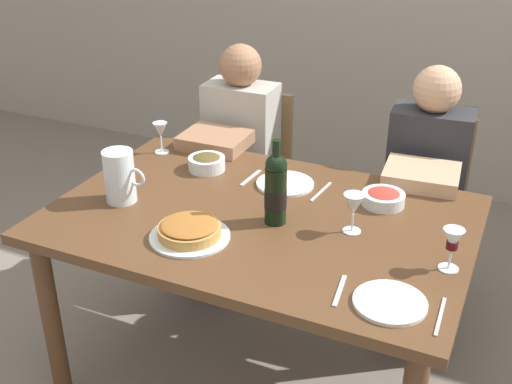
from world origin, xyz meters
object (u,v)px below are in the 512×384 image
at_px(salad_bowl, 383,198).
at_px(dining_table, 260,236).
at_px(water_pitcher, 120,179).
at_px(olive_bowl, 207,162).
at_px(wine_glass_centre, 160,131).
at_px(baked_tart, 190,231).
at_px(dinner_plate_right_setting, 390,302).
at_px(wine_glass_right_diner, 354,206).
at_px(chair_right, 425,198).
at_px(wine_glass_left_diner, 453,242).
at_px(diner_right, 421,197).
at_px(dinner_plate_left_setting, 285,184).
at_px(diner_left, 231,162).
at_px(chair_left, 251,166).
at_px(wine_bottle, 276,189).

bearing_deg(salad_bowl, dining_table, -146.03).
relative_size(dining_table, water_pitcher, 7.47).
height_order(olive_bowl, wine_glass_centre, wine_glass_centre).
distance_m(baked_tart, dinner_plate_right_setting, 0.71).
relative_size(olive_bowl, wine_glass_right_diner, 1.07).
bearing_deg(chair_right, dinner_plate_right_setting, 90.28).
relative_size(wine_glass_left_diner, diner_right, 0.12).
xyz_separation_m(baked_tart, dinner_plate_left_setting, (0.14, 0.51, -0.02)).
bearing_deg(baked_tart, diner_right, 56.50).
height_order(dining_table, diner_left, diner_left).
distance_m(water_pitcher, wine_glass_centre, 0.47).
bearing_deg(salad_bowl, diner_left, 154.36).
relative_size(wine_glass_left_diner, wine_glass_right_diner, 1.00).
xyz_separation_m(water_pitcher, diner_left, (0.07, 0.78, -0.23)).
height_order(salad_bowl, diner_left, diner_left).
height_order(chair_right, diner_right, diner_right).
height_order(wine_glass_right_diner, dinner_plate_left_setting, wine_glass_right_diner).
bearing_deg(dinner_plate_left_setting, olive_bowl, 179.90).
xyz_separation_m(water_pitcher, chair_left, (0.07, 1.01, -0.35)).
relative_size(wine_glass_centre, diner_right, 0.12).
xyz_separation_m(wine_bottle, olive_bowl, (-0.43, 0.29, -0.10)).
bearing_deg(water_pitcher, wine_glass_right_diner, 9.14).
relative_size(water_pitcher, diner_left, 0.17).
bearing_deg(salad_bowl, dinner_plate_left_setting, -179.90).
bearing_deg(wine_bottle, diner_left, 127.09).
relative_size(dining_table, chair_right, 1.72).
bearing_deg(wine_bottle, dining_table, 158.27).
relative_size(baked_tart, dinner_plate_left_setting, 1.21).
relative_size(wine_glass_centre, dinner_plate_left_setting, 0.61).
relative_size(wine_bottle, wine_glass_centre, 2.24).
bearing_deg(baked_tart, olive_bowl, 112.50).
height_order(dining_table, wine_glass_left_diner, wine_glass_left_diner).
height_order(dinner_plate_right_setting, chair_right, chair_right).
distance_m(dining_table, baked_tart, 0.31).
xyz_separation_m(salad_bowl, chair_left, (-0.84, 0.64, -0.29)).
bearing_deg(wine_glass_right_diner, wine_bottle, -169.79).
distance_m(wine_bottle, baked_tart, 0.33).
distance_m(baked_tart, wine_glass_left_diner, 0.85).
xyz_separation_m(baked_tart, diner_right, (0.61, 0.92, -0.17)).
xyz_separation_m(olive_bowl, chair_right, (0.80, 0.65, -0.30)).
xyz_separation_m(dining_table, dinner_plate_right_setting, (0.56, -0.33, 0.10)).
bearing_deg(chair_left, olive_bowl, 97.15).
distance_m(wine_glass_left_diner, dinner_plate_right_setting, 0.30).
height_order(baked_tart, olive_bowl, olive_bowl).
xyz_separation_m(dining_table, diner_right, (0.46, 0.67, -0.05)).
bearing_deg(wine_bottle, chair_right, 68.31).
xyz_separation_m(water_pitcher, chair_right, (0.96, 1.02, -0.35)).
height_order(wine_glass_left_diner, wine_glass_centre, wine_glass_left_diner).
height_order(water_pitcher, baked_tart, water_pitcher).
height_order(water_pitcher, dinner_plate_left_setting, water_pitcher).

